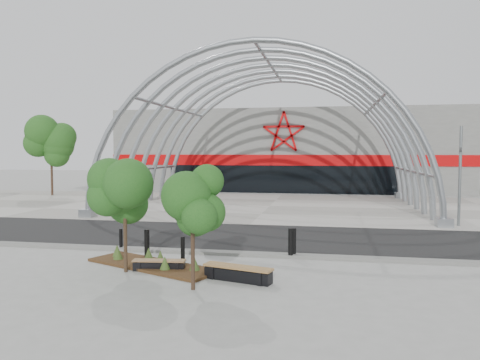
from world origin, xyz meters
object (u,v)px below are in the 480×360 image
at_px(bollard_2, 183,250).
at_px(bench_0, 159,265).
at_px(bench_1, 238,274).
at_px(street_tree_0, 125,190).
at_px(street_tree_1, 192,203).
at_px(signal_pole, 460,174).

bearing_deg(bollard_2, bench_0, -109.16).
relative_size(bench_0, bench_1, 0.79).
bearing_deg(bench_1, bench_0, 165.66).
xyz_separation_m(bench_1, bollard_2, (-2.37, 1.95, 0.24)).
xyz_separation_m(street_tree_0, bench_0, (1.02, 0.35, -2.50)).
bearing_deg(bench_0, street_tree_0, -161.38).
bearing_deg(street_tree_0, street_tree_1, -28.58).
relative_size(street_tree_0, bench_0, 2.10).
xyz_separation_m(street_tree_1, bench_0, (-1.71, 1.83, -2.31)).
height_order(street_tree_0, bench_1, street_tree_0).
bearing_deg(street_tree_1, bench_0, 132.94).
bearing_deg(street_tree_0, bench_0, 18.62).
distance_m(street_tree_0, bench_1, 4.56).
bearing_deg(signal_pole, bollard_2, -138.98).
xyz_separation_m(signal_pole, street_tree_1, (-10.54, -13.34, -0.26)).
distance_m(street_tree_0, bench_0, 2.73).
height_order(bench_0, bollard_2, bollard_2).
xyz_separation_m(signal_pole, bench_0, (-12.24, -11.51, -2.57)).
bearing_deg(bench_1, street_tree_0, 174.47).
distance_m(street_tree_0, street_tree_1, 3.11).
relative_size(bench_0, bollard_2, 1.91).
bearing_deg(street_tree_1, street_tree_0, 151.42).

